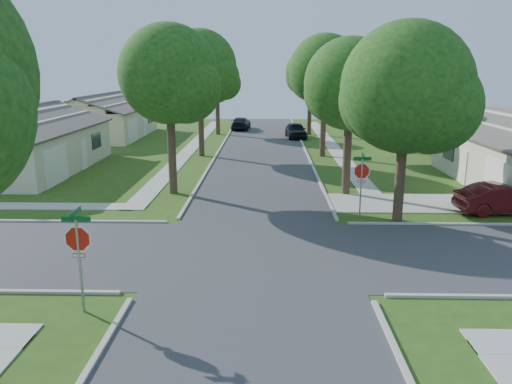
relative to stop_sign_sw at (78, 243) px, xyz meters
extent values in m
plane|color=#2E4A14|center=(4.70, 4.70, -2.03)|extent=(100.00, 100.00, 0.00)
cube|color=#333335|center=(4.70, 4.70, -2.03)|extent=(7.00, 100.00, 0.02)
cube|color=#9E9B91|center=(10.80, 30.70, -2.01)|extent=(1.20, 40.00, 0.04)
cube|color=#9E9B91|center=(-1.40, 30.70, -2.01)|extent=(1.20, 40.00, 0.04)
cube|color=#9E9B91|center=(12.60, 11.80, -2.01)|extent=(8.80, 3.60, 0.05)
cube|color=gray|center=(0.00, 0.00, -0.68)|extent=(0.06, 0.06, 2.70)
cylinder|color=white|center=(0.00, 0.00, 0.12)|extent=(1.05, 0.02, 1.05)
cylinder|color=red|center=(0.00, 0.00, 0.12)|extent=(0.90, 0.03, 0.90)
cube|color=red|center=(0.00, 0.00, -0.35)|extent=(0.34, 0.03, 0.12)
cube|color=white|center=(0.00, 0.00, -0.35)|extent=(0.30, 0.03, 0.08)
cube|color=#0C5426|center=(0.00, 0.00, 0.69)|extent=(0.80, 0.02, 0.16)
cube|color=#0C5426|center=(0.00, 0.00, 0.87)|extent=(0.02, 0.80, 0.16)
cube|color=gray|center=(9.40, 9.40, -0.68)|extent=(0.06, 0.06, 2.70)
cylinder|color=white|center=(9.40, 9.40, 0.12)|extent=(1.05, 0.02, 1.05)
cylinder|color=red|center=(9.40, 9.40, 0.12)|extent=(0.90, 0.03, 0.90)
cube|color=red|center=(9.40, 9.40, -0.35)|extent=(0.34, 0.03, 0.12)
cube|color=white|center=(9.40, 9.40, -0.35)|extent=(0.30, 0.03, 0.08)
cube|color=#0C5426|center=(9.40, 9.40, 0.69)|extent=(0.80, 0.02, 0.16)
cube|color=#0C5426|center=(9.40, 9.40, 0.87)|extent=(0.02, 0.80, 0.16)
cylinder|color=#38281C|center=(9.40, 13.70, -0.05)|extent=(0.44, 0.44, 3.95)
sphere|color=#0F3E11|center=(9.40, 13.70, 3.85)|extent=(4.80, 4.80, 4.80)
sphere|color=#0F3E11|center=(10.24, 13.22, 3.25)|extent=(3.46, 3.46, 3.46)
sphere|color=#0F3E11|center=(8.68, 14.30, 3.37)|extent=(3.26, 3.26, 3.26)
cylinder|color=#38281C|center=(9.40, 25.70, 0.12)|extent=(0.44, 0.44, 4.30)
sphere|color=#0F3E11|center=(9.40, 25.70, 4.48)|extent=(5.40, 5.40, 5.40)
sphere|color=#0F3E11|center=(10.35, 25.16, 3.81)|extent=(3.89, 3.89, 3.89)
sphere|color=#0F3E11|center=(8.59, 26.38, 3.94)|extent=(3.67, 3.67, 3.67)
cylinder|color=#38281C|center=(9.40, 38.70, 0.07)|extent=(0.44, 0.44, 4.20)
sphere|color=#0F3E11|center=(9.40, 38.70, 4.19)|extent=(5.00, 5.00, 5.00)
sphere|color=#0F3E11|center=(10.28, 38.20, 3.57)|extent=(3.60, 3.60, 3.60)
sphere|color=#0F3E11|center=(8.65, 39.33, 3.69)|extent=(3.40, 3.40, 3.40)
cylinder|color=#38281C|center=(0.00, 13.70, 0.09)|extent=(0.44, 0.44, 4.25)
sphere|color=#0F3E11|center=(0.00, 13.70, 4.34)|extent=(5.20, 5.20, 5.20)
sphere|color=#0F3E11|center=(0.91, 13.18, 3.69)|extent=(3.74, 3.74, 3.74)
sphere|color=#0F3E11|center=(-0.78, 14.35, 3.82)|extent=(3.54, 3.54, 3.54)
cylinder|color=#38281C|center=(0.00, 25.70, 0.19)|extent=(0.44, 0.44, 4.44)
sphere|color=#0F3E11|center=(0.00, 25.70, 4.73)|extent=(5.60, 5.60, 5.60)
sphere|color=#0F3E11|center=(0.98, 25.14, 4.03)|extent=(4.03, 4.03, 4.03)
sphere|color=#0F3E11|center=(-0.84, 26.40, 4.17)|extent=(3.81, 3.81, 3.81)
cylinder|color=#38281C|center=(0.00, 38.70, -0.08)|extent=(0.44, 0.44, 3.90)
sphere|color=#0F3E11|center=(0.00, 38.70, 3.70)|extent=(4.60, 4.60, 4.60)
sphere|color=#0F3E11|center=(0.80, 38.24, 3.13)|extent=(3.31, 3.31, 3.31)
sphere|color=#0F3E11|center=(-0.69, 39.28, 3.24)|extent=(3.13, 3.13, 3.13)
cylinder|color=#38281C|center=(11.00, 8.90, -0.26)|extent=(0.44, 0.44, 3.54)
sphere|color=#0F3E11|center=(11.00, 8.90, 3.83)|extent=(5.60, 5.60, 5.60)
sphere|color=#0F3E11|center=(11.98, 8.34, 3.13)|extent=(4.03, 4.03, 4.03)
sphere|color=#0F3E11|center=(10.16, 9.60, 3.27)|extent=(3.81, 3.81, 3.81)
cube|color=#433D39|center=(18.70, 15.70, 1.42)|extent=(4.42, 13.60, 1.56)
cube|color=silver|center=(16.67, 11.80, -0.93)|extent=(0.06, 3.20, 2.20)
cube|color=silver|center=(16.67, 16.35, -1.03)|extent=(0.06, 0.90, 2.00)
cube|color=#1E2633|center=(16.67, 18.95, -0.48)|extent=(0.06, 1.80, 1.10)
cube|color=#B7AE90|center=(20.70, 33.70, -0.63)|extent=(8.00, 13.00, 2.80)
cube|color=#433D39|center=(22.70, 33.70, 1.42)|extent=(4.42, 13.60, 1.56)
cube|color=#433D39|center=(18.70, 33.70, 1.42)|extent=(4.42, 13.60, 1.56)
cube|color=silver|center=(16.67, 29.80, -0.93)|extent=(0.06, 3.20, 2.20)
cube|color=silver|center=(16.67, 34.35, -1.03)|extent=(0.06, 0.90, 2.00)
cube|color=#1E2633|center=(16.67, 36.95, -0.48)|extent=(0.06, 1.80, 1.10)
cube|color=#B7AE90|center=(-11.30, 19.70, -0.63)|extent=(8.00, 13.00, 2.80)
cube|color=#433D39|center=(-9.30, 19.70, 1.42)|extent=(4.42, 13.60, 1.56)
cube|color=silver|center=(-7.27, 15.80, -0.93)|extent=(0.06, 3.20, 2.20)
cube|color=silver|center=(-7.27, 20.35, -1.03)|extent=(0.06, 0.90, 2.00)
cube|color=#1E2633|center=(-7.27, 22.95, -0.48)|extent=(0.06, 1.80, 1.10)
cube|color=#B7AE90|center=(-11.30, 36.70, -0.63)|extent=(8.00, 13.00, 2.80)
cube|color=#433D39|center=(-9.30, 36.70, 1.42)|extent=(4.42, 13.60, 1.56)
cube|color=#433D39|center=(-13.30, 36.70, 1.42)|extent=(4.42, 13.60, 1.56)
cube|color=silver|center=(-7.27, 32.80, -0.93)|extent=(0.06, 3.20, 2.20)
cube|color=silver|center=(-7.27, 37.35, -1.03)|extent=(0.06, 0.90, 2.00)
cube|color=#1E2633|center=(-7.27, 39.95, -0.48)|extent=(0.06, 1.80, 1.10)
imported|color=#4A0F10|center=(16.20, 10.20, -1.33)|extent=(4.41, 1.99, 1.40)
imported|color=black|center=(7.90, 36.10, -1.28)|extent=(2.21, 4.56, 1.50)
imported|color=black|center=(2.16, 42.88, -1.35)|extent=(2.13, 4.77, 1.36)
camera|label=1|loc=(5.15, -12.71, 4.64)|focal=35.00mm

